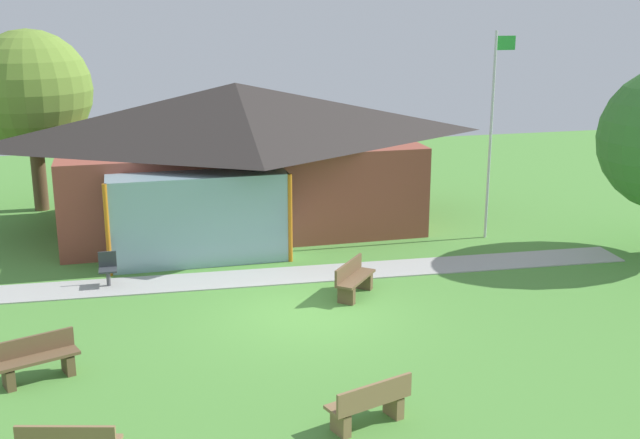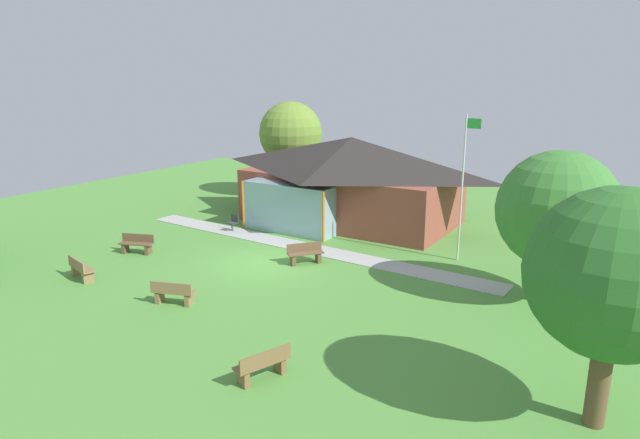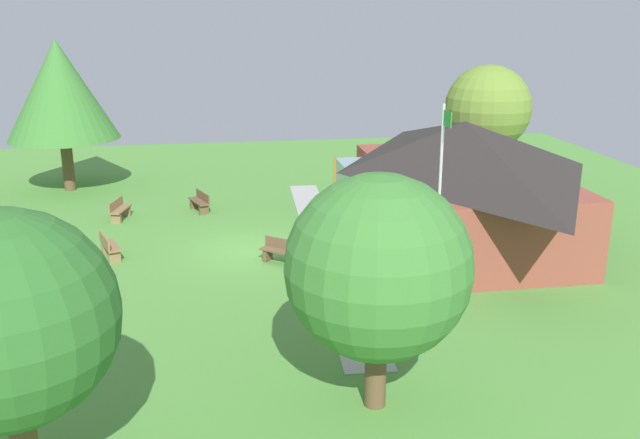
{
  "view_description": "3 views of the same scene",
  "coord_description": "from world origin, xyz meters",
  "px_view_note": "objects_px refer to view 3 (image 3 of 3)",
  "views": [
    {
      "loc": [
        -3.87,
        -16.5,
        6.9
      ],
      "look_at": [
        0.99,
        2.61,
        1.46
      ],
      "focal_mm": 44.66,
      "sensor_mm": 36.0,
      "label": 1
    },
    {
      "loc": [
        13.32,
        -17.31,
        7.58
      ],
      "look_at": [
        0.86,
        2.81,
        1.37
      ],
      "focal_mm": 30.88,
      "sensor_mm": 36.0,
      "label": 2
    },
    {
      "loc": [
        23.98,
        -1.54,
        8.43
      ],
      "look_at": [
        0.54,
        2.31,
        1.25
      ],
      "focal_mm": 39.18,
      "sensor_mm": 36.0,
      "label": 3
    }
  ],
  "objects_px": {
    "bench_front_center": "(109,247)",
    "patio_chair_west": "(317,205)",
    "bench_rear_near_path": "(281,252)",
    "tree_east_hedge": "(378,268)",
    "tree_far_east": "(7,320)",
    "flagpole": "(439,206)",
    "bench_front_left": "(120,210)",
    "bench_mid_left": "(200,202)",
    "tree_behind_pavilion_left": "(488,109)",
    "pavilion": "(458,178)",
    "tree_lawn_corner": "(60,90)",
    "bench_front_right": "(0,317)"
  },
  "relations": [
    {
      "from": "tree_east_hedge",
      "to": "patio_chair_west",
      "type": "bearing_deg",
      "value": 175.79
    },
    {
      "from": "tree_lawn_corner",
      "to": "pavilion",
      "type": "bearing_deg",
      "value": 57.79
    },
    {
      "from": "bench_front_left",
      "to": "bench_front_right",
      "type": "relative_size",
      "value": 1.0
    },
    {
      "from": "bench_rear_near_path",
      "to": "tree_east_hedge",
      "type": "distance_m",
      "value": 9.8
    },
    {
      "from": "flagpole",
      "to": "tree_lawn_corner",
      "type": "xyz_separation_m",
      "value": [
        -17.11,
        -12.76,
        1.46
      ]
    },
    {
      "from": "flagpole",
      "to": "bench_front_left",
      "type": "xyz_separation_m",
      "value": [
        -11.57,
        -9.83,
        -2.94
      ]
    },
    {
      "from": "bench_front_left",
      "to": "tree_east_hedge",
      "type": "bearing_deg",
      "value": 39.21
    },
    {
      "from": "patio_chair_west",
      "to": "tree_east_hedge",
      "type": "height_order",
      "value": "tree_east_hedge"
    },
    {
      "from": "bench_rear_near_path",
      "to": "bench_mid_left",
      "type": "bearing_deg",
      "value": -28.78
    },
    {
      "from": "bench_rear_near_path",
      "to": "patio_chair_west",
      "type": "relative_size",
      "value": 1.67
    },
    {
      "from": "flagpole",
      "to": "patio_chair_west",
      "type": "height_order",
      "value": "flagpole"
    },
    {
      "from": "bench_front_left",
      "to": "bench_front_right",
      "type": "bearing_deg",
      "value": 3.35
    },
    {
      "from": "bench_rear_near_path",
      "to": "tree_behind_pavilion_left",
      "type": "distance_m",
      "value": 13.68
    },
    {
      "from": "bench_front_center",
      "to": "tree_lawn_corner",
      "type": "height_order",
      "value": "tree_lawn_corner"
    },
    {
      "from": "tree_far_east",
      "to": "tree_east_hedge",
      "type": "height_order",
      "value": "tree_far_east"
    },
    {
      "from": "bench_front_left",
      "to": "tree_lawn_corner",
      "type": "xyz_separation_m",
      "value": [
        -5.54,
        -2.93,
        4.4
      ]
    },
    {
      "from": "pavilion",
      "to": "patio_chair_west",
      "type": "xyz_separation_m",
      "value": [
        -3.96,
        -4.75,
        -1.91
      ]
    },
    {
      "from": "bench_mid_left",
      "to": "tree_east_hedge",
      "type": "height_order",
      "value": "tree_east_hedge"
    },
    {
      "from": "bench_mid_left",
      "to": "tree_east_hedge",
      "type": "distance_m",
      "value": 17.02
    },
    {
      "from": "tree_east_hedge",
      "to": "flagpole",
      "type": "bearing_deg",
      "value": 146.34
    },
    {
      "from": "pavilion",
      "to": "tree_far_east",
      "type": "bearing_deg",
      "value": -43.58
    },
    {
      "from": "bench_rear_near_path",
      "to": "tree_behind_pavilion_left",
      "type": "bearing_deg",
      "value": -103.14
    },
    {
      "from": "bench_rear_near_path",
      "to": "tree_far_east",
      "type": "bearing_deg",
      "value": 103.17
    },
    {
      "from": "flagpole",
      "to": "bench_front_right",
      "type": "bearing_deg",
      "value": -95.97
    },
    {
      "from": "bench_front_center",
      "to": "tree_east_hedge",
      "type": "height_order",
      "value": "tree_east_hedge"
    },
    {
      "from": "pavilion",
      "to": "bench_mid_left",
      "type": "distance_m",
      "value": 11.17
    },
    {
      "from": "pavilion",
      "to": "bench_mid_left",
      "type": "relative_size",
      "value": 7.46
    },
    {
      "from": "bench_front_left",
      "to": "patio_chair_west",
      "type": "distance_m",
      "value": 8.27
    },
    {
      "from": "bench_front_center",
      "to": "patio_chair_west",
      "type": "height_order",
      "value": "patio_chair_west"
    },
    {
      "from": "bench_front_left",
      "to": "bench_rear_near_path",
      "type": "bearing_deg",
      "value": 58.71
    },
    {
      "from": "bench_mid_left",
      "to": "patio_chair_west",
      "type": "height_order",
      "value": "patio_chair_west"
    },
    {
      "from": "pavilion",
      "to": "tree_far_east",
      "type": "xyz_separation_m",
      "value": [
        13.28,
        -12.64,
        1.24
      ]
    },
    {
      "from": "patio_chair_west",
      "to": "bench_front_center",
      "type": "bearing_deg",
      "value": 118.5
    },
    {
      "from": "bench_rear_near_path",
      "to": "bench_front_left",
      "type": "bearing_deg",
      "value": -6.26
    },
    {
      "from": "bench_front_right",
      "to": "bench_front_center",
      "type": "relative_size",
      "value": 1.0
    },
    {
      "from": "flagpole",
      "to": "tree_far_east",
      "type": "relative_size",
      "value": 1.12
    },
    {
      "from": "pavilion",
      "to": "bench_front_right",
      "type": "height_order",
      "value": "pavilion"
    },
    {
      "from": "bench_front_left",
      "to": "bench_front_center",
      "type": "height_order",
      "value": "same"
    },
    {
      "from": "flagpole",
      "to": "bench_front_right",
      "type": "distance_m",
      "value": 12.31
    },
    {
      "from": "pavilion",
      "to": "bench_mid_left",
      "type": "height_order",
      "value": "pavilion"
    },
    {
      "from": "bench_mid_left",
      "to": "tree_behind_pavilion_left",
      "type": "relative_size",
      "value": 0.26
    },
    {
      "from": "tree_lawn_corner",
      "to": "bench_rear_near_path",
      "type": "bearing_deg",
      "value": 37.33
    },
    {
      "from": "tree_far_east",
      "to": "bench_front_right",
      "type": "bearing_deg",
      "value": -162.02
    },
    {
      "from": "bench_front_right",
      "to": "tree_far_east",
      "type": "relative_size",
      "value": 0.29
    },
    {
      "from": "tree_far_east",
      "to": "tree_lawn_corner",
      "type": "relative_size",
      "value": 0.76
    },
    {
      "from": "bench_mid_left",
      "to": "tree_behind_pavilion_left",
      "type": "xyz_separation_m",
      "value": [
        -0.96,
        13.28,
        3.62
      ]
    },
    {
      "from": "tree_lawn_corner",
      "to": "bench_front_left",
      "type": "bearing_deg",
      "value": 27.9
    },
    {
      "from": "pavilion",
      "to": "bench_rear_near_path",
      "type": "relative_size",
      "value": 8.1
    },
    {
      "from": "bench_mid_left",
      "to": "tree_behind_pavilion_left",
      "type": "distance_m",
      "value": 13.8
    },
    {
      "from": "pavilion",
      "to": "bench_front_left",
      "type": "relative_size",
      "value": 7.45
    }
  ]
}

